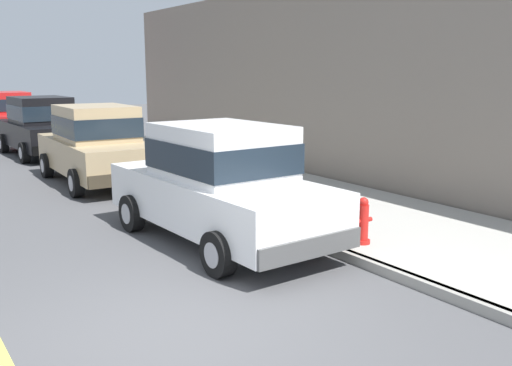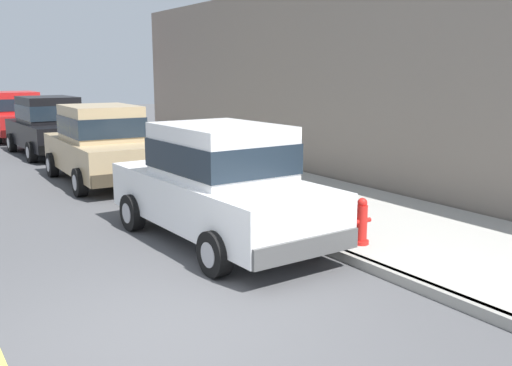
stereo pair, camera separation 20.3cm
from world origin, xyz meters
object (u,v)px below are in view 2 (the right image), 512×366
Objects in this scene: car_red_sedan at (16,115)px; dog_brown at (305,195)px; car_tan_sedan at (101,143)px; car_white_sedan at (219,182)px; fire_hydrant at (362,223)px; car_black_sedan at (48,125)px.

dog_brown is at bearing -82.52° from car_red_sedan.
car_white_sedan is at bearing -89.95° from car_tan_sedan.
dog_brown is at bearing 74.46° from fire_hydrant.
car_red_sedan is (-0.01, 16.86, 0.00)m from car_white_sedan.
car_red_sedan is (-0.01, 10.87, 0.00)m from car_tan_sedan.
fire_hydrant reaches higher than dog_brown.
car_black_sedan is 5.26m from car_red_sedan.
car_white_sedan is 6.43× the size of fire_hydrant.
car_white_sedan reaches higher than fire_hydrant.
dog_brown is at bearing -68.67° from car_tan_sedan.
car_black_sedan is at bearing 89.75° from car_white_sedan.
car_tan_sedan reaches higher than fire_hydrant.
car_tan_sedan is 5.92m from dog_brown.
car_white_sedan is 11.60m from car_black_sedan.
fire_hydrant is (1.54, -18.57, -0.51)m from car_red_sedan.
car_black_sedan is 13.40m from fire_hydrant.
car_black_sedan is 7.00× the size of dog_brown.
dog_brown is at bearing 13.07° from car_white_sedan.
car_black_sedan is 1.00× the size of car_red_sedan.
fire_hydrant is (-0.61, -2.21, 0.05)m from dog_brown.
car_tan_sedan and car_red_sedan have the same top height.
car_black_sedan is 6.40× the size of fire_hydrant.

